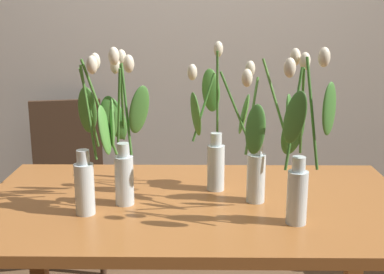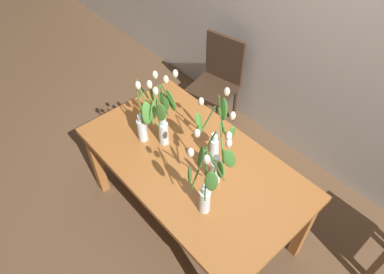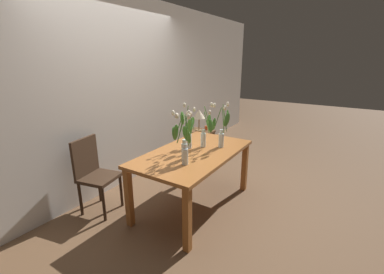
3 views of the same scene
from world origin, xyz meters
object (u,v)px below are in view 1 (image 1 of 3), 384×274
object	(u,v)px
tulip_vase_0	(91,153)
dining_chair	(68,173)
tulip_vase_2	(301,159)
dining_table	(196,223)
tulip_vase_1	(217,137)
tulip_vase_3	(261,156)
tulip_vase_4	(123,147)

from	to	relation	value
tulip_vase_0	dining_chair	bearing A→B (deg)	109.04
tulip_vase_2	dining_chair	size ratio (longest dim) A/B	0.63
dining_table	tulip_vase_1	world-z (taller)	tulip_vase_1
tulip_vase_1	tulip_vase_2	distance (m)	0.42
dining_table	tulip_vase_1	xyz separation A→B (m)	(0.08, 0.13, 0.30)
dining_chair	tulip_vase_3	bearing A→B (deg)	-46.12
tulip_vase_0	tulip_vase_3	world-z (taller)	tulip_vase_0
tulip_vase_1	tulip_vase_3	size ratio (longest dim) A/B	1.02
dining_table	dining_chair	distance (m)	1.23
dining_table	tulip_vase_4	world-z (taller)	tulip_vase_4
tulip_vase_1	tulip_vase_3	bearing A→B (deg)	-45.08
tulip_vase_2	tulip_vase_4	xyz separation A→B (m)	(-0.60, 0.18, -0.01)
tulip_vase_3	tulip_vase_4	size ratio (longest dim) A/B	1.03
tulip_vase_0	tulip_vase_1	xyz separation A→B (m)	(0.44, 0.23, 0.00)
tulip_vase_3	dining_chair	world-z (taller)	tulip_vase_3
tulip_vase_0	tulip_vase_3	size ratio (longest dim) A/B	1.01
tulip_vase_1	tulip_vase_4	world-z (taller)	tulip_vase_1
tulip_vase_0	tulip_vase_3	xyz separation A→B (m)	(0.59, 0.08, -0.03)
tulip_vase_0	tulip_vase_2	size ratio (longest dim) A/B	0.98
dining_table	dining_chair	size ratio (longest dim) A/B	1.72
dining_chair	tulip_vase_4	bearing A→B (deg)	-64.76
tulip_vase_0	tulip_vase_4	size ratio (longest dim) A/B	1.04
tulip_vase_0	dining_chair	xyz separation A→B (m)	(-0.37, 1.09, -0.43)
tulip_vase_0	tulip_vase_2	distance (m)	0.70
tulip_vase_1	dining_chair	world-z (taller)	tulip_vase_1
tulip_vase_3	dining_chair	distance (m)	1.45
tulip_vase_0	tulip_vase_1	world-z (taller)	tulip_vase_1
dining_table	tulip_vase_1	size ratio (longest dim) A/B	2.78
tulip_vase_4	dining_chair	xyz separation A→B (m)	(-0.47, 1.00, -0.43)
tulip_vase_4	tulip_vase_3	bearing A→B (deg)	-0.90
tulip_vase_1	tulip_vase_3	xyz separation A→B (m)	(0.15, -0.15, -0.03)
dining_table	tulip_vase_0	bearing A→B (deg)	-163.36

